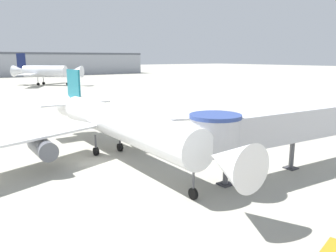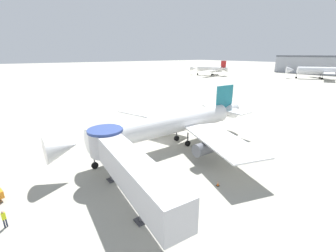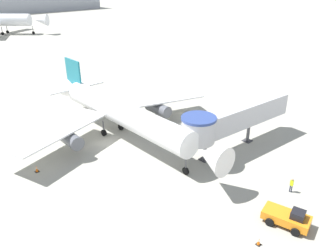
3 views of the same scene
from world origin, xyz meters
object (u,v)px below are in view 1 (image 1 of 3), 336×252
Objects in this scene: jet_bridge at (265,128)px; background_jet_navy_tail at (44,71)px; main_airplane at (116,123)px; traffic_cone_starboard_wing at (220,144)px.

jet_bridge is 113.13m from background_jet_navy_tail.
main_airplane is 1.86× the size of jet_bridge.
background_jet_navy_tail is at bearing 85.97° from traffic_cone_starboard_wing.
main_airplane is 55.78× the size of traffic_cone_starboard_wing.
jet_bridge is at bearing -56.12° from main_airplane.
jet_bridge reaches higher than traffic_cone_starboard_wing.
traffic_cone_starboard_wing is (12.30, -2.75, -3.50)m from main_airplane.
jet_bridge is 29.93× the size of traffic_cone_starboard_wing.
background_jet_navy_tail is (19.56, 100.25, 1.49)m from main_airplane.
background_jet_navy_tail is (11.35, 112.55, 0.86)m from jet_bridge.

